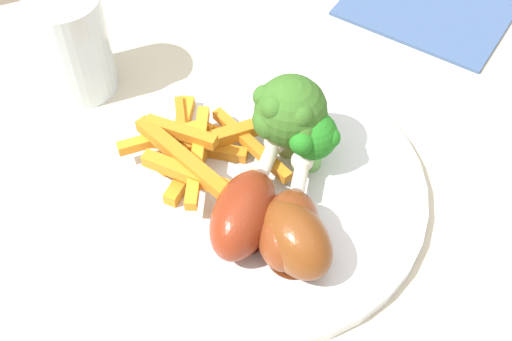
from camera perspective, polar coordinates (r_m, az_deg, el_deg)
name	(u,v)px	position (r m, az deg, el deg)	size (l,w,h in m)	color
dining_table	(330,241)	(0.71, 6.12, -5.80)	(1.12, 0.68, 0.72)	beige
dinner_plate	(256,189)	(0.59, 0.00, -1.55)	(0.29, 0.29, 0.01)	silver
broccoli_floret_front	(313,138)	(0.57, 4.72, 2.71)	(0.05, 0.04, 0.06)	#74BE5B
broccoli_floret_middle	(287,114)	(0.57, 2.59, 4.71)	(0.06, 0.07, 0.08)	#8FA451
carrot_fries_pile	(194,149)	(0.59, -5.17, 1.80)	(0.13, 0.14, 0.04)	orange
chicken_drumstick_near	(290,226)	(0.53, 2.80, -4.59)	(0.09, 0.11, 0.05)	#551F0E
chicken_drumstick_far	(292,235)	(0.53, 3.00, -5.36)	(0.06, 0.12, 0.05)	#52220D
chicken_drumstick_extra	(245,211)	(0.54, -0.91, -3.37)	(0.11, 0.12, 0.05)	#59190C
water_glass	(73,44)	(0.67, -14.91, 10.04)	(0.07, 0.07, 0.10)	silver
napkin	(429,6)	(0.79, 14.09, 13.09)	(0.17, 0.14, 0.00)	#3D5684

